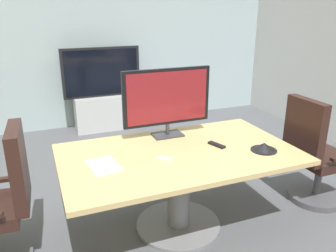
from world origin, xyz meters
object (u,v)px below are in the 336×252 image
at_px(office_chair_left, 0,211).
at_px(conference_phone, 264,147).
at_px(wall_display_unit, 103,103).
at_px(office_chair_right, 314,160).
at_px(conference_table, 179,172).
at_px(tv_monitor, 167,99).
at_px(remote_control, 217,145).

distance_m(office_chair_left, conference_phone, 2.14).
bearing_deg(wall_display_unit, office_chair_right, -63.23).
bearing_deg(conference_phone, conference_table, 160.59).
relative_size(office_chair_right, wall_display_unit, 0.83).
bearing_deg(conference_table, office_chair_right, -4.06).
bearing_deg(office_chair_right, conference_table, 86.28).
distance_m(office_chair_left, tv_monitor, 1.63).
height_order(office_chair_left, tv_monitor, tv_monitor).
height_order(conference_table, office_chair_left, office_chair_left).
bearing_deg(tv_monitor, conference_phone, -45.67).
height_order(office_chair_left, remote_control, office_chair_left).
xyz_separation_m(office_chair_left, office_chair_right, (2.83, -0.18, 0.00)).
height_order(tv_monitor, remote_control, tv_monitor).
distance_m(office_chair_right, wall_display_unit, 3.30).
bearing_deg(conference_phone, wall_display_unit, 103.68).
xyz_separation_m(tv_monitor, remote_control, (0.31, -0.40, -0.35)).
height_order(conference_table, remote_control, remote_control).
height_order(conference_table, wall_display_unit, wall_display_unit).
distance_m(office_chair_right, conference_phone, 0.81).
bearing_deg(office_chair_left, remote_control, 89.94).
relative_size(conference_phone, remote_control, 1.29).
distance_m(conference_table, office_chair_right, 1.42).
relative_size(conference_table, wall_display_unit, 1.50).
xyz_separation_m(office_chair_right, tv_monitor, (-1.36, 0.50, 0.64)).
bearing_deg(remote_control, conference_phone, -55.57).
xyz_separation_m(office_chair_right, wall_display_unit, (-1.48, 2.94, -0.01)).
height_order(office_chair_right, wall_display_unit, wall_display_unit).
height_order(office_chair_left, office_chair_right, same).
xyz_separation_m(tv_monitor, conference_phone, (0.63, -0.64, -0.33)).
height_order(office_chair_right, remote_control, office_chair_right).
bearing_deg(tv_monitor, wall_display_unit, 92.89).
bearing_deg(office_chair_left, wall_display_unit, 156.59).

